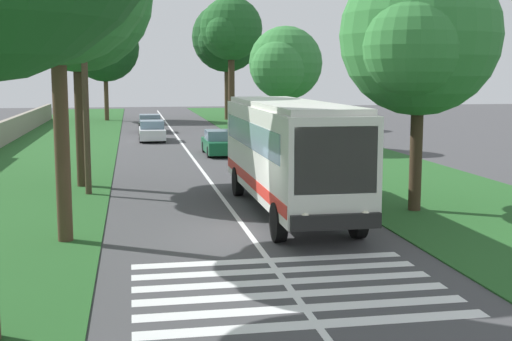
{
  "coord_description": "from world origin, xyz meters",
  "views": [
    {
      "loc": [
        -18.72,
        3.31,
        4.63
      ],
      "look_at": [
        2.45,
        -0.54,
        1.6
      ],
      "focal_mm": 48.2,
      "sensor_mm": 36.0,
      "label": 1
    }
  ],
  "objects_px": {
    "roadside_tree_right_3": "(230,31)",
    "utility_pole": "(85,91)",
    "trailing_car_2": "(150,124)",
    "roadside_tree_right_0": "(225,39)",
    "trailing_car_0": "(220,143)",
    "roadside_tree_left_0": "(72,1)",
    "coach_bus": "(288,149)",
    "roadside_tree_right_2": "(283,66)",
    "trailing_car_1": "(152,131)",
    "roadside_tree_left_1": "(104,49)",
    "roadside_tree_right_1": "(415,40)",
    "pedestrian": "(354,174)"
  },
  "relations": [
    {
      "from": "roadside_tree_right_3",
      "to": "utility_pole",
      "type": "height_order",
      "value": "roadside_tree_right_3"
    },
    {
      "from": "trailing_car_2",
      "to": "roadside_tree_right_0",
      "type": "distance_m",
      "value": 17.53
    },
    {
      "from": "trailing_car_0",
      "to": "roadside_tree_right_3",
      "type": "distance_m",
      "value": 22.56
    },
    {
      "from": "roadside_tree_left_0",
      "to": "utility_pole",
      "type": "height_order",
      "value": "roadside_tree_left_0"
    },
    {
      "from": "trailing_car_2",
      "to": "coach_bus",
      "type": "bearing_deg",
      "value": -173.77
    },
    {
      "from": "trailing_car_2",
      "to": "roadside_tree_right_2",
      "type": "height_order",
      "value": "roadside_tree_right_2"
    },
    {
      "from": "trailing_car_0",
      "to": "utility_pole",
      "type": "distance_m",
      "value": 14.42
    },
    {
      "from": "roadside_tree_right_0",
      "to": "roadside_tree_right_2",
      "type": "bearing_deg",
      "value": 179.55
    },
    {
      "from": "roadside_tree_right_2",
      "to": "trailing_car_1",
      "type": "bearing_deg",
      "value": 49.14
    },
    {
      "from": "trailing_car_1",
      "to": "roadside_tree_left_0",
      "type": "relative_size",
      "value": 0.4
    },
    {
      "from": "coach_bus",
      "to": "trailing_car_0",
      "type": "xyz_separation_m",
      "value": [
        16.99,
        0.1,
        -1.48
      ]
    },
    {
      "from": "roadside_tree_right_0",
      "to": "roadside_tree_right_3",
      "type": "height_order",
      "value": "roadside_tree_right_0"
    },
    {
      "from": "coach_bus",
      "to": "roadside_tree_right_2",
      "type": "xyz_separation_m",
      "value": [
        19.31,
        -4.12,
        2.97
      ]
    },
    {
      "from": "trailing_car_2",
      "to": "roadside_tree_right_2",
      "type": "distance_m",
      "value": 16.77
    },
    {
      "from": "roadside_tree_left_0",
      "to": "roadside_tree_left_1",
      "type": "xyz_separation_m",
      "value": [
        41.39,
        0.33,
        -0.5
      ]
    },
    {
      "from": "roadside_tree_right_1",
      "to": "utility_pole",
      "type": "xyz_separation_m",
      "value": [
        5.09,
        10.99,
        -1.75
      ]
    },
    {
      "from": "roadside_tree_right_3",
      "to": "roadside_tree_right_0",
      "type": "bearing_deg",
      "value": -5.14
    },
    {
      "from": "trailing_car_0",
      "to": "roadside_tree_right_0",
      "type": "height_order",
      "value": "roadside_tree_right_0"
    },
    {
      "from": "roadside_tree_left_0",
      "to": "roadside_tree_right_3",
      "type": "height_order",
      "value": "roadside_tree_right_3"
    },
    {
      "from": "trailing_car_0",
      "to": "roadside_tree_right_1",
      "type": "bearing_deg",
      "value": -166.17
    },
    {
      "from": "trailing_car_1",
      "to": "utility_pole",
      "type": "distance_m",
      "value": 21.9
    },
    {
      "from": "trailing_car_2",
      "to": "roadside_tree_left_1",
      "type": "distance_m",
      "value": 16.49
    },
    {
      "from": "utility_pole",
      "to": "roadside_tree_right_2",
      "type": "bearing_deg",
      "value": -36.68
    },
    {
      "from": "trailing_car_2",
      "to": "roadside_tree_right_3",
      "type": "xyz_separation_m",
      "value": [
        4.4,
        -7.15,
        7.69
      ]
    },
    {
      "from": "roadside_tree_left_1",
      "to": "roadside_tree_right_1",
      "type": "bearing_deg",
      "value": -166.32
    },
    {
      "from": "trailing_car_2",
      "to": "roadside_tree_left_0",
      "type": "xyz_separation_m",
      "value": [
        -26.71,
        3.65,
        6.87
      ]
    },
    {
      "from": "roadside_tree_right_0",
      "to": "trailing_car_0",
      "type": "bearing_deg",
      "value": 171.65
    },
    {
      "from": "trailing_car_2",
      "to": "pedestrian",
      "type": "distance_m",
      "value": 32.05
    },
    {
      "from": "trailing_car_2",
      "to": "utility_pole",
      "type": "bearing_deg",
      "value": 173.78
    },
    {
      "from": "coach_bus",
      "to": "roadside_tree_right_0",
      "type": "height_order",
      "value": "roadside_tree_right_0"
    },
    {
      "from": "roadside_tree_right_3",
      "to": "utility_pole",
      "type": "xyz_separation_m",
      "value": [
        -33.23,
        10.29,
        -4.37
      ]
    },
    {
      "from": "trailing_car_2",
      "to": "roadside_tree_right_3",
      "type": "relative_size",
      "value": 0.38
    },
    {
      "from": "roadside_tree_right_1",
      "to": "roadside_tree_right_3",
      "type": "distance_m",
      "value": 38.42
    },
    {
      "from": "coach_bus",
      "to": "utility_pole",
      "type": "distance_m",
      "value": 8.44
    },
    {
      "from": "roadside_tree_left_0",
      "to": "utility_pole",
      "type": "xyz_separation_m",
      "value": [
        -2.13,
        -0.51,
        -3.55
      ]
    },
    {
      "from": "coach_bus",
      "to": "roadside_tree_right_1",
      "type": "relative_size",
      "value": 1.31
    },
    {
      "from": "trailing_car_1",
      "to": "roadside_tree_right_1",
      "type": "xyz_separation_m",
      "value": [
        -26.52,
        -7.9,
        5.07
      ]
    },
    {
      "from": "trailing_car_2",
      "to": "roadside_tree_left_0",
      "type": "bearing_deg",
      "value": 172.21
    },
    {
      "from": "coach_bus",
      "to": "roadside_tree_right_2",
      "type": "distance_m",
      "value": 19.97
    },
    {
      "from": "roadside_tree_left_1",
      "to": "roadside_tree_right_3",
      "type": "height_order",
      "value": "roadside_tree_right_3"
    },
    {
      "from": "roadside_tree_right_1",
      "to": "pedestrian",
      "type": "distance_m",
      "value": 5.59
    },
    {
      "from": "roadside_tree_left_1",
      "to": "roadside_tree_right_1",
      "type": "relative_size",
      "value": 1.24
    },
    {
      "from": "roadside_tree_right_0",
      "to": "utility_pole",
      "type": "bearing_deg",
      "value": 165.34
    },
    {
      "from": "roadside_tree_left_0",
      "to": "roadside_tree_right_2",
      "type": "relative_size",
      "value": 1.43
    },
    {
      "from": "coach_bus",
      "to": "roadside_tree_left_1",
      "type": "distance_m",
      "value": 49.02
    },
    {
      "from": "roadside_tree_left_1",
      "to": "utility_pole",
      "type": "relative_size",
      "value": 1.38
    },
    {
      "from": "trailing_car_2",
      "to": "roadside_tree_right_2",
      "type": "xyz_separation_m",
      "value": [
        -14.18,
        -7.77,
        4.45
      ]
    },
    {
      "from": "trailing_car_1",
      "to": "roadside_tree_left_0",
      "type": "bearing_deg",
      "value": 169.44
    },
    {
      "from": "roadside_tree_left_0",
      "to": "coach_bus",
      "type": "bearing_deg",
      "value": -132.87
    },
    {
      "from": "roadside_tree_right_3",
      "to": "pedestrian",
      "type": "relative_size",
      "value": 6.63
    }
  ]
}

